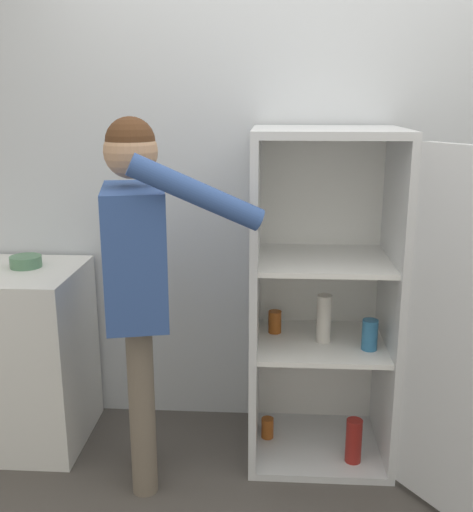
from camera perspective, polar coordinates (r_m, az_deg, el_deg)
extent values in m
cube|color=silver|center=(3.09, 5.11, 6.53)|extent=(7.00, 0.06, 2.55)
cube|color=silver|center=(3.21, 7.65, -17.32)|extent=(0.67, 0.59, 0.04)
cube|color=silver|center=(2.72, 8.79, 11.59)|extent=(0.67, 0.59, 0.04)
cube|color=white|center=(3.14, 7.79, -2.42)|extent=(0.67, 0.03, 1.52)
cube|color=silver|center=(2.86, 1.79, -3.99)|extent=(0.04, 0.59, 1.52)
cube|color=silver|center=(2.92, 14.45, -4.12)|extent=(0.04, 0.59, 1.52)
cube|color=white|center=(2.95, 8.02, -8.17)|extent=(0.60, 0.52, 0.02)
cube|color=white|center=(2.82, 8.32, -0.41)|extent=(0.60, 0.52, 0.02)
cylinder|color=maroon|center=(3.02, 11.10, -16.88)|extent=(0.08, 0.08, 0.22)
cylinder|color=teal|center=(2.86, 12.57, -7.33)|extent=(0.07, 0.07, 0.15)
cylinder|color=beige|center=(2.89, 8.33, -5.93)|extent=(0.07, 0.07, 0.23)
cylinder|color=#9E4C19|center=(3.18, 2.96, -16.03)|extent=(0.06, 0.06, 0.11)
cylinder|color=#9E4C19|center=(3.00, 3.67, -6.27)|extent=(0.06, 0.06, 0.11)
cylinder|color=#726656|center=(2.88, -9.01, -12.58)|extent=(0.11, 0.11, 0.80)
cylinder|color=#726656|center=(2.72, -8.98, -14.32)|extent=(0.11, 0.11, 0.80)
cube|color=#335193|center=(2.55, -9.61, 0.20)|extent=(0.34, 0.49, 0.57)
sphere|color=tan|center=(2.48, -10.04, 9.77)|extent=(0.22, 0.22, 0.22)
sphere|color=#4C2D19|center=(2.48, -10.08, 10.66)|extent=(0.20, 0.20, 0.20)
cylinder|color=#335193|center=(2.80, -9.58, 0.91)|extent=(0.09, 0.09, 0.53)
cylinder|color=#335193|center=(2.26, -3.82, 6.02)|extent=(0.53, 0.20, 0.31)
cube|color=white|center=(3.27, -20.86, -8.89)|extent=(0.76, 0.58, 0.91)
cylinder|color=#517F5B|center=(3.12, -19.43, -0.51)|extent=(0.15, 0.15, 0.06)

